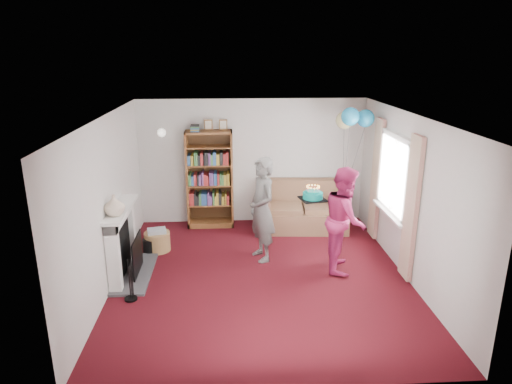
{
  "coord_description": "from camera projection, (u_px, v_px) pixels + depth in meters",
  "views": [
    {
      "loc": [
        -0.48,
        -6.41,
        3.39
      ],
      "look_at": [
        -0.05,
        0.6,
        1.2
      ],
      "focal_mm": 32.0,
      "sensor_mm": 36.0,
      "label": 1
    }
  ],
  "objects": [
    {
      "name": "wall_sconce",
      "position": [
        162.0,
        133.0,
        8.73
      ],
      "size": [
        0.16,
        0.23,
        0.16
      ],
      "color": "gold",
      "rests_on": "ground"
    },
    {
      "name": "bookcase",
      "position": [
        210.0,
        180.0,
        9.0
      ],
      "size": [
        0.91,
        0.42,
        2.13
      ],
      "color": "#472B14",
      "rests_on": "ground"
    },
    {
      "name": "sofa",
      "position": [
        302.0,
        210.0,
        9.07
      ],
      "size": [
        1.73,
        0.92,
        0.92
      ],
      "rotation": [
        0.0,
        0.0,
        -0.07
      ],
      "color": "brown",
      "rests_on": "ground"
    },
    {
      "name": "mantel_vase",
      "position": [
        114.0,
        205.0,
        6.49
      ],
      "size": [
        0.39,
        0.39,
        0.31
      ],
      "primitive_type": "imported",
      "rotation": [
        0.0,
        0.0,
        0.41
      ],
      "color": "beige",
      "rests_on": "fireplace"
    },
    {
      "name": "ceiling",
      "position": [
        262.0,
        116.0,
        6.4
      ],
      "size": [
        4.5,
        5.0,
        0.01
      ],
      "primitive_type": "cube",
      "color": "white",
      "rests_on": "wall_back"
    },
    {
      "name": "wicker_basket",
      "position": [
        157.0,
        241.0,
        8.03
      ],
      "size": [
        0.45,
        0.45,
        0.4
      ],
      "rotation": [
        0.0,
        0.0,
        0.22
      ],
      "color": "#A77D4E",
      "rests_on": "ground"
    },
    {
      "name": "wall_left",
      "position": [
        107.0,
        204.0,
        6.64
      ],
      "size": [
        0.02,
        5.0,
        2.5
      ],
      "primitive_type": "cube",
      "color": "silver",
      "rests_on": "ground"
    },
    {
      "name": "person_magenta",
      "position": [
        345.0,
        219.0,
        7.19
      ],
      "size": [
        0.8,
        0.94,
        1.69
      ],
      "primitive_type": "imported",
      "rotation": [
        0.0,
        0.0,
        1.35
      ],
      "color": "#AC2257",
      "rests_on": "ground"
    },
    {
      "name": "person_striped",
      "position": [
        262.0,
        210.0,
        7.51
      ],
      "size": [
        0.61,
        0.74,
        1.75
      ],
      "primitive_type": "imported",
      "rotation": [
        0.0,
        0.0,
        -1.23
      ],
      "color": "black",
      "rests_on": "ground"
    },
    {
      "name": "fireplace",
      "position": [
        126.0,
        245.0,
        7.05
      ],
      "size": [
        0.55,
        1.8,
        1.12
      ],
      "color": "#3F3F42",
      "rests_on": "ground"
    },
    {
      "name": "ground",
      "position": [
        261.0,
        276.0,
        7.14
      ],
      "size": [
        5.0,
        5.0,
        0.0
      ],
      "primitive_type": "plane",
      "color": "#360810",
      "rests_on": "ground"
    },
    {
      "name": "wall_right",
      "position": [
        410.0,
        198.0,
        6.9
      ],
      "size": [
        0.02,
        5.0,
        2.5
      ],
      "primitive_type": "cube",
      "color": "silver",
      "rests_on": "ground"
    },
    {
      "name": "birthday_cake",
      "position": [
        313.0,
        196.0,
        7.22
      ],
      "size": [
        0.38,
        0.38,
        0.22
      ],
      "rotation": [
        0.0,
        0.0,
        0.22
      ],
      "color": "black",
      "rests_on": "ground"
    },
    {
      "name": "window_bay",
      "position": [
        393.0,
        189.0,
        7.49
      ],
      "size": [
        0.14,
        2.02,
        2.2
      ],
      "color": "white",
      "rests_on": "ground"
    },
    {
      "name": "balloons",
      "position": [
        353.0,
        118.0,
        8.17
      ],
      "size": [
        0.65,
        0.7,
        1.77
      ],
      "color": "#3F3F3F",
      "rests_on": "ground"
    },
    {
      "name": "wall_back",
      "position": [
        252.0,
        162.0,
        9.16
      ],
      "size": [
        4.5,
        0.02,
        2.5
      ],
      "primitive_type": "cube",
      "color": "silver",
      "rests_on": "ground"
    }
  ]
}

